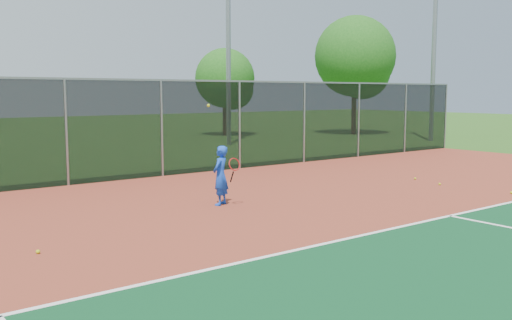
% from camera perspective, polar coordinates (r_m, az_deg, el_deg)
% --- Properties ---
extents(court_apron, '(30.00, 20.00, 0.02)m').
position_cam_1_polar(court_apron, '(10.67, 17.28, -7.77)').
color(court_apron, brown).
rests_on(court_apron, ground).
extents(fence_back, '(30.00, 0.06, 3.03)m').
position_cam_1_polar(fence_back, '(18.06, -9.41, 3.27)').
color(fence_back, black).
rests_on(fence_back, court_apron).
extents(tennis_player, '(0.61, 0.69, 2.35)m').
position_cam_1_polar(tennis_player, '(13.27, -3.56, -1.54)').
color(tennis_player, blue).
rests_on(tennis_player, court_apron).
extents(practice_ball_0, '(0.07, 0.07, 0.07)m').
position_cam_1_polar(practice_ball_0, '(17.86, 15.63, -1.79)').
color(practice_ball_0, '#B2C717').
rests_on(practice_ball_0, court_apron).
extents(practice_ball_2, '(0.07, 0.07, 0.07)m').
position_cam_1_polar(practice_ball_2, '(17.00, 17.90, -2.30)').
color(practice_ball_2, '#B2C717').
rests_on(practice_ball_2, court_apron).
extents(practice_ball_4, '(0.07, 0.07, 0.07)m').
position_cam_1_polar(practice_ball_4, '(16.20, 24.18, -2.99)').
color(practice_ball_4, '#B2C717').
rests_on(practice_ball_4, court_apron).
extents(practice_ball_5, '(0.07, 0.07, 0.07)m').
position_cam_1_polar(practice_ball_5, '(10.04, -20.97, -8.56)').
color(practice_ball_5, '#B2C717').
rests_on(practice_ball_5, court_apron).
extents(floodlight_n, '(0.90, 0.40, 12.42)m').
position_cam_1_polar(floodlight_n, '(29.20, -2.80, 15.32)').
color(floodlight_n, gray).
rests_on(floodlight_n, ground).
extents(floodlight_ne, '(0.90, 0.40, 12.42)m').
position_cam_1_polar(floodlight_ne, '(33.01, 17.49, 14.02)').
color(floodlight_ne, gray).
rests_on(floodlight_ne, ground).
extents(tree_back_mid, '(3.64, 3.64, 5.35)m').
position_cam_1_polar(tree_back_mid, '(35.27, -2.93, 7.91)').
color(tree_back_mid, '#362413').
rests_on(tree_back_mid, ground).
extents(tree_back_right, '(5.07, 5.07, 7.44)m').
position_cam_1_polar(tree_back_right, '(36.88, 10.04, 9.81)').
color(tree_back_right, '#362413').
rests_on(tree_back_right, ground).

